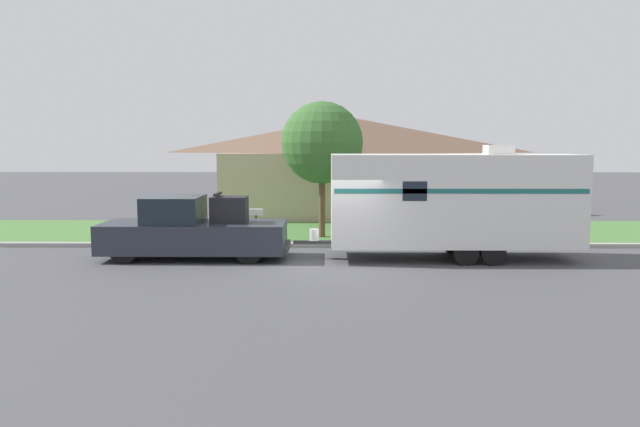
# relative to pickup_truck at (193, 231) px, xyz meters

# --- Properties ---
(ground_plane) EXTENTS (120.00, 120.00, 0.00)m
(ground_plane) POSITION_rel_pickup_truck_xyz_m (4.48, -1.62, -0.86)
(ground_plane) COLOR #47474C
(curb_strip) EXTENTS (80.00, 0.30, 0.14)m
(curb_strip) POSITION_rel_pickup_truck_xyz_m (4.48, 2.13, -0.79)
(curb_strip) COLOR #999993
(curb_strip) RESTS_ON ground_plane
(lawn_strip) EXTENTS (80.00, 7.00, 0.03)m
(lawn_strip) POSITION_rel_pickup_truck_xyz_m (4.48, 5.78, -0.84)
(lawn_strip) COLOR #477538
(lawn_strip) RESTS_ON ground_plane
(house_across_street) EXTENTS (13.08, 7.47, 4.83)m
(house_across_street) POSITION_rel_pickup_truck_xyz_m (5.29, 12.22, 1.65)
(house_across_street) COLOR tan
(house_across_street) RESTS_ON ground_plane
(pickup_truck) EXTENTS (5.74, 2.08, 2.04)m
(pickup_truck) POSITION_rel_pickup_truck_xyz_m (0.00, 0.00, 0.00)
(pickup_truck) COLOR black
(pickup_truck) RESTS_ON ground_plane
(travel_trailer) EXTENTS (8.63, 2.35, 3.49)m
(travel_trailer) POSITION_rel_pickup_truck_xyz_m (8.01, -0.00, 0.97)
(travel_trailer) COLOR black
(travel_trailer) RESTS_ON ground_plane
(mailbox) EXTENTS (0.48, 0.20, 1.22)m
(mailbox) POSITION_rel_pickup_truck_xyz_m (1.63, 3.00, 0.09)
(mailbox) COLOR brown
(mailbox) RESTS_ON ground_plane
(tree_in_yard) EXTENTS (3.06, 3.06, 5.10)m
(tree_in_yard) POSITION_rel_pickup_truck_xyz_m (3.97, 4.32, 2.70)
(tree_in_yard) COLOR brown
(tree_in_yard) RESTS_ON ground_plane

